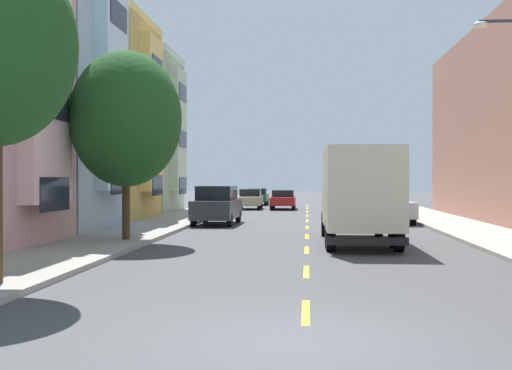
{
  "coord_description": "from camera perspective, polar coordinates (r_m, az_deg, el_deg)",
  "views": [
    {
      "loc": [
        0.03,
        -9.57,
        2.3
      ],
      "look_at": [
        -2.19,
        19.19,
        2.02
      ],
      "focal_mm": 47.07,
      "sensor_mm": 36.0,
      "label": 1
    }
  ],
  "objects": [
    {
      "name": "street_lamp",
      "position": [
        20.89,
        20.96,
        5.52
      ],
      "size": [
        1.35,
        0.28,
        6.88
      ],
      "color": "#38383D",
      "rests_on": "sidewalk_right"
    },
    {
      "name": "parked_pickup_silver",
      "position": [
        35.64,
        11.24,
        -1.82
      ],
      "size": [
        2.13,
        5.35,
        1.73
      ],
      "color": "#B2B5BA",
      "rests_on": "ground_plane"
    },
    {
      "name": "parked_hatchback_champagne",
      "position": [
        50.3,
        -0.52,
        -1.2
      ],
      "size": [
        1.79,
        4.02,
        1.5
      ],
      "color": "tan",
      "rests_on": "ground_plane"
    },
    {
      "name": "parked_wagon_black",
      "position": [
        59.67,
        8.62,
        -0.88
      ],
      "size": [
        1.83,
        4.7,
        1.5
      ],
      "color": "black",
      "rests_on": "ground_plane"
    },
    {
      "name": "moving_red_sedan",
      "position": [
        50.08,
        2.32,
        -1.22
      ],
      "size": [
        1.8,
        4.5,
        1.43
      ],
      "color": "#AD1E1E",
      "rests_on": "ground_plane"
    },
    {
      "name": "townhouse_fourth_mustard",
      "position": [
        39.27,
        -18.84,
        5.01
      ],
      "size": [
        14.26,
        7.22,
        11.15
      ],
      "color": "tan",
      "rests_on": "ground_plane"
    },
    {
      "name": "parked_suv_charcoal",
      "position": [
        33.54,
        -3.34,
        -1.69
      ],
      "size": [
        2.05,
        4.84,
        1.93
      ],
      "color": "#333338",
      "rests_on": "ground_plane"
    },
    {
      "name": "street_tree_second",
      "position": [
        24.3,
        -11.0,
        5.53
      ],
      "size": [
        3.95,
        3.95,
        6.69
      ],
      "color": "#47331E",
      "rests_on": "sidewalk_left"
    },
    {
      "name": "delivery_box_truck",
      "position": [
        23.78,
        8.68,
        -0.43
      ],
      "size": [
        2.44,
        7.78,
        3.32
      ],
      "color": "beige",
      "rests_on": "ground_plane"
    },
    {
      "name": "parked_sedan_forest",
      "position": [
        58.35,
        0.11,
        -0.96
      ],
      "size": [
        1.84,
        4.51,
        1.43
      ],
      "color": "#194C28",
      "rests_on": "ground_plane"
    },
    {
      "name": "ground_plane",
      "position": [
        39.63,
        4.37,
        -2.77
      ],
      "size": [
        160.0,
        160.0,
        0.0
      ],
      "primitive_type": "plane",
      "color": "#424244"
    },
    {
      "name": "lane_centerline_dashes",
      "position": [
        34.15,
        4.36,
        -3.3
      ],
      "size": [
        0.14,
        47.2,
        0.01
      ],
      "color": "yellow",
      "rests_on": "ground_plane"
    },
    {
      "name": "townhouse_fifth_sage",
      "position": [
        45.64,
        -13.32,
        4.05
      ],
      "size": [
        11.1,
        7.22,
        10.59
      ],
      "color": "#99AD8E",
      "rests_on": "ground_plane"
    },
    {
      "name": "sidewalk_left",
      "position": [
        38.3,
        -6.33,
        -2.78
      ],
      "size": [
        3.2,
        120.0,
        0.14
      ],
      "primitive_type": "cube",
      "color": "#A39E93",
      "rests_on": "ground_plane"
    },
    {
      "name": "sidewalk_right",
      "position": [
        38.29,
        15.06,
        -2.8
      ],
      "size": [
        3.2,
        120.0,
        0.14
      ],
      "primitive_type": "cube",
      "color": "#A39E93",
      "rests_on": "ground_plane"
    }
  ]
}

